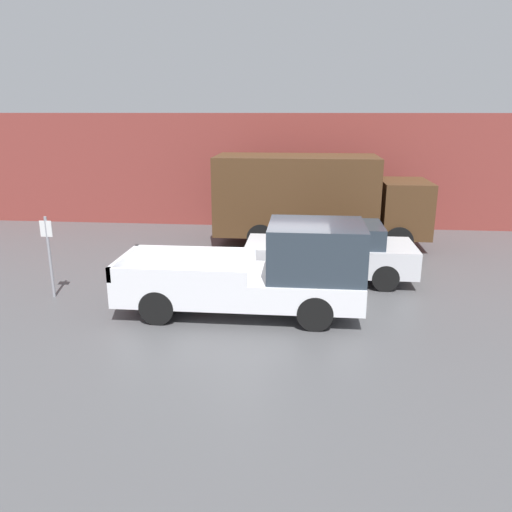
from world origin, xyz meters
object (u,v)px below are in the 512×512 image
at_px(pickup_truck, 267,272).
at_px(delivery_truck, 313,197).
at_px(parking_sign, 49,252).
at_px(newspaper_box, 259,214).
at_px(car, 331,251).

bearing_deg(pickup_truck, delivery_truck, 80.07).
relative_size(delivery_truck, parking_sign, 3.49).
distance_m(parking_sign, newspaper_box, 9.53).
height_order(parking_sign, newspaper_box, parking_sign).
height_order(car, parking_sign, parking_sign).
xyz_separation_m(delivery_truck, parking_sign, (-6.59, -5.94, -0.49)).
relative_size(pickup_truck, parking_sign, 2.69).
xyz_separation_m(pickup_truck, delivery_truck, (1.13, 6.43, 0.68)).
bearing_deg(delivery_truck, newspaper_box, 130.64).
bearing_deg(newspaper_box, delivery_truck, -49.36).
bearing_deg(parking_sign, delivery_truck, 42.02).
height_order(delivery_truck, newspaper_box, delivery_truck).
bearing_deg(newspaper_box, parking_sign, -118.14).
relative_size(car, newspaper_box, 4.22).
relative_size(parking_sign, newspaper_box, 1.90).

